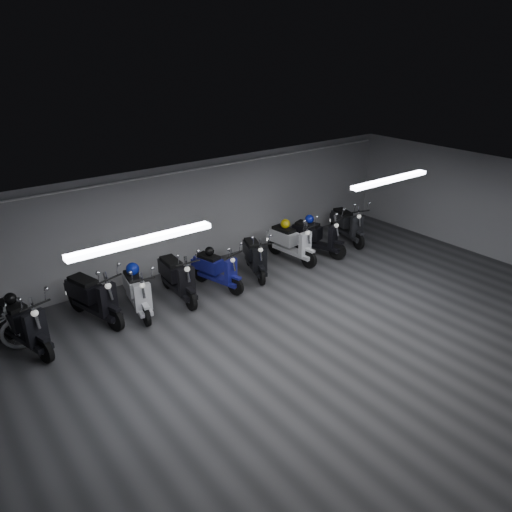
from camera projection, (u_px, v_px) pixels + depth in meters
floor at (318, 350)px, 9.64m from camera, size 14.00×10.00×0.01m
ceiling at (326, 215)px, 8.50m from camera, size 14.00×10.00×0.01m
back_wall at (187, 216)px, 12.72m from camera, size 14.00×0.01×2.80m
right_wall at (512, 213)px, 12.94m from camera, size 0.01×10.00×2.80m
fluor_strip_left at (143, 240)px, 7.60m from camera, size 2.40×0.18×0.08m
fluor_strip_right at (390, 180)px, 10.92m from camera, size 2.40×0.18×0.08m
conduit at (186, 171)px, 12.16m from camera, size 13.60×0.05×0.05m
scooter_0 at (21, 316)px, 9.35m from camera, size 1.18×2.12×1.50m
scooter_1 at (93, 290)px, 10.36m from camera, size 1.17×2.10×1.48m
scooter_2 at (137, 286)px, 10.69m from camera, size 0.89×1.87×1.34m
scooter_3 at (177, 271)px, 11.28m from camera, size 0.76×1.96×1.43m
scooter_4 at (217, 264)px, 11.79m from camera, size 1.00×1.83×1.29m
scooter_5 at (255, 251)px, 12.48m from camera, size 1.21×1.87×1.32m
scooter_6 at (292, 237)px, 13.27m from camera, size 0.82×1.96×1.42m
scooter_7 at (317, 231)px, 13.66m from camera, size 1.25×2.03×1.43m
scooter_9 at (348, 219)px, 14.57m from camera, size 1.12×2.01×1.42m
helmet_0 at (10, 299)px, 9.38m from camera, size 0.23×0.23×0.23m
helmet_1 at (285, 224)px, 13.32m from camera, size 0.26×0.26×0.26m
helmet_2 at (209, 251)px, 11.82m from camera, size 0.23×0.23×0.23m
helmet_3 at (133, 269)px, 10.76m from camera, size 0.29×0.29×0.29m
helmet_4 at (309, 219)px, 13.68m from camera, size 0.25×0.25×0.25m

